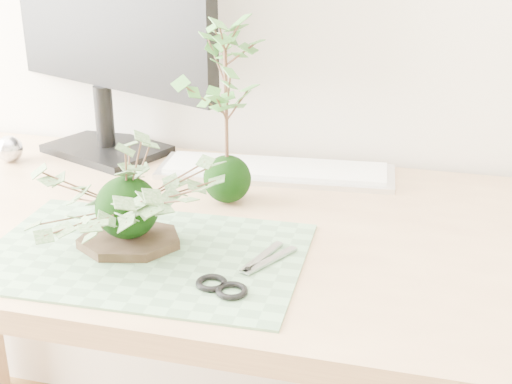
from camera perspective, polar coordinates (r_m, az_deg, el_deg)
desk at (r=1.27m, az=-3.21°, el=-5.91°), size 1.60×0.70×0.74m
cutting_mat at (r=1.13m, az=-8.92°, el=-4.95°), size 0.50×0.34×0.00m
stone_dish at (r=1.16m, az=-10.07°, el=-3.83°), size 0.20×0.20×0.01m
ivy_kokedama at (r=1.11m, az=-10.43°, el=0.99°), size 0.32×0.32×0.20m
maple_kokedama at (r=1.24m, az=-2.46°, el=10.24°), size 0.20×0.20×0.36m
keyboard at (r=1.44m, az=1.57°, el=1.74°), size 0.49×0.18×0.02m
monitor at (r=1.54m, az=-12.56°, el=14.15°), size 0.57×0.27×0.54m
foil_ball at (r=1.59m, az=-19.12°, el=3.28°), size 0.06×0.06×0.06m
scissors at (r=1.03m, az=-1.41°, el=-7.19°), size 0.10×0.19×0.01m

